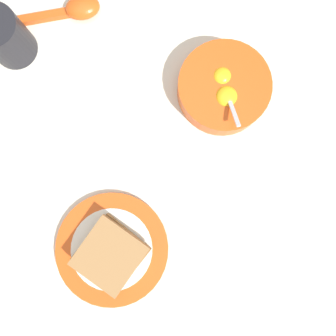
% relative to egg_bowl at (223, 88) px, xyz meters
% --- Properties ---
extents(ground_plane, '(3.00, 3.00, 0.00)m').
position_rel_egg_bowl_xyz_m(ground_plane, '(0.17, -0.23, -0.02)').
color(ground_plane, silver).
extents(egg_bowl, '(0.17, 0.17, 0.07)m').
position_rel_egg_bowl_xyz_m(egg_bowl, '(0.00, 0.00, 0.00)').
color(egg_bowl, '#DB5119').
rests_on(egg_bowl, ground_plane).
extents(toast_plate, '(0.20, 0.20, 0.01)m').
position_rel_egg_bowl_xyz_m(toast_plate, '(0.35, -0.02, -0.02)').
color(toast_plate, '#DB5119').
rests_on(toast_plate, ground_plane).
extents(toast_sandwich, '(0.11, 0.11, 0.03)m').
position_rel_egg_bowl_xyz_m(toast_sandwich, '(0.36, -0.02, 0.00)').
color(toast_sandwich, brown).
rests_on(toast_sandwich, toast_plate).
extents(soup_spoon, '(0.13, 0.15, 0.03)m').
position_rel_egg_bowl_xyz_m(soup_spoon, '(0.01, -0.32, -0.01)').
color(soup_spoon, '#DB5119').
rests_on(soup_spoon, ground_plane).
extents(drinking_cup, '(0.08, 0.08, 0.09)m').
position_rel_egg_bowl_xyz_m(drinking_cup, '(0.13, -0.38, 0.02)').
color(drinking_cup, black).
rests_on(drinking_cup, ground_plane).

